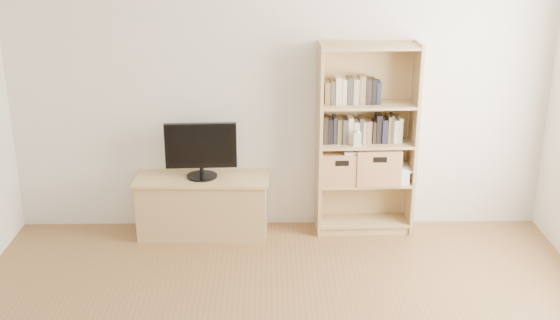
{
  "coord_description": "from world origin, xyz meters",
  "views": [
    {
      "loc": [
        -0.09,
        -3.16,
        2.6
      ],
      "look_at": [
        -0.01,
        1.9,
        0.8
      ],
      "focal_mm": 45.0,
      "sensor_mm": 36.0,
      "label": 1
    }
  ],
  "objects_px": {
    "tv_stand": "(203,207)",
    "basket_right": "(377,164)",
    "television": "(201,151)",
    "baby_monitor": "(357,139)",
    "laptop": "(361,150)",
    "bookshelf": "(366,140)",
    "basket_left": "(340,166)"
  },
  "relations": [
    {
      "from": "tv_stand",
      "to": "basket_left",
      "type": "bearing_deg",
      "value": 3.82
    },
    {
      "from": "baby_monitor",
      "to": "basket_right",
      "type": "height_order",
      "value": "baby_monitor"
    },
    {
      "from": "baby_monitor",
      "to": "laptop",
      "type": "relative_size",
      "value": 0.38
    },
    {
      "from": "television",
      "to": "basket_right",
      "type": "xyz_separation_m",
      "value": [
        1.47,
        0.06,
        -0.14
      ]
    },
    {
      "from": "bookshelf",
      "to": "basket_left",
      "type": "xyz_separation_m",
      "value": [
        -0.22,
        -0.01,
        -0.22
      ]
    },
    {
      "from": "television",
      "to": "laptop",
      "type": "height_order",
      "value": "television"
    },
    {
      "from": "basket_left",
      "to": "basket_right",
      "type": "xyz_separation_m",
      "value": [
        0.31,
        0.01,
        0.02
      ]
    },
    {
      "from": "tv_stand",
      "to": "laptop",
      "type": "height_order",
      "value": "laptop"
    },
    {
      "from": "tv_stand",
      "to": "television",
      "type": "relative_size",
      "value": 1.82
    },
    {
      "from": "basket_right",
      "to": "laptop",
      "type": "distance_m",
      "value": 0.2
    },
    {
      "from": "tv_stand",
      "to": "laptop",
      "type": "relative_size",
      "value": 3.51
    },
    {
      "from": "bookshelf",
      "to": "baby_monitor",
      "type": "distance_m",
      "value": 0.13
    },
    {
      "from": "tv_stand",
      "to": "basket_right",
      "type": "xyz_separation_m",
      "value": [
        1.47,
        0.06,
        0.36
      ]
    },
    {
      "from": "bookshelf",
      "to": "basket_right",
      "type": "xyz_separation_m",
      "value": [
        0.1,
        -0.0,
        -0.21
      ]
    },
    {
      "from": "tv_stand",
      "to": "laptop",
      "type": "xyz_separation_m",
      "value": [
        1.32,
        0.04,
        0.49
      ]
    },
    {
      "from": "basket_right",
      "to": "laptop",
      "type": "bearing_deg",
      "value": -174.21
    },
    {
      "from": "tv_stand",
      "to": "baby_monitor",
      "type": "height_order",
      "value": "baby_monitor"
    },
    {
      "from": "television",
      "to": "basket_right",
      "type": "distance_m",
      "value": 1.47
    },
    {
      "from": "basket_right",
      "to": "tv_stand",
      "type": "bearing_deg",
      "value": -177.59
    },
    {
      "from": "baby_monitor",
      "to": "basket_right",
      "type": "distance_m",
      "value": 0.32
    },
    {
      "from": "bookshelf",
      "to": "laptop",
      "type": "relative_size",
      "value": 5.31
    },
    {
      "from": "television",
      "to": "basket_left",
      "type": "xyz_separation_m",
      "value": [
        1.15,
        0.04,
        -0.16
      ]
    },
    {
      "from": "tv_stand",
      "to": "basket_right",
      "type": "relative_size",
      "value": 2.91
    },
    {
      "from": "bookshelf",
      "to": "laptop",
      "type": "xyz_separation_m",
      "value": [
        -0.05,
        -0.02,
        -0.08
      ]
    },
    {
      "from": "bookshelf",
      "to": "basket_right",
      "type": "bearing_deg",
      "value": -2.6
    },
    {
      "from": "television",
      "to": "laptop",
      "type": "distance_m",
      "value": 1.32
    },
    {
      "from": "baby_monitor",
      "to": "basket_left",
      "type": "relative_size",
      "value": 0.35
    },
    {
      "from": "basket_right",
      "to": "bookshelf",
      "type": "bearing_deg",
      "value": 179.52
    },
    {
      "from": "bookshelf",
      "to": "baby_monitor",
      "type": "bearing_deg",
      "value": -135.0
    },
    {
      "from": "tv_stand",
      "to": "basket_right",
      "type": "height_order",
      "value": "basket_right"
    },
    {
      "from": "baby_monitor",
      "to": "basket_right",
      "type": "bearing_deg",
      "value": 36.39
    },
    {
      "from": "tv_stand",
      "to": "basket_left",
      "type": "relative_size",
      "value": 3.24
    }
  ]
}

